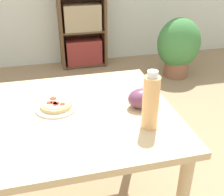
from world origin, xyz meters
name	(u,v)px	position (x,y,z in m)	size (l,w,h in m)	color
dining_table	(74,131)	(-0.09, -0.10, 0.65)	(1.01, 0.89, 0.76)	#D1B27F
pizza_on_plate	(56,106)	(-0.16, -0.03, 0.77)	(0.22, 0.22, 0.04)	white
grape_bunch	(142,98)	(0.26, -0.13, 0.81)	(0.14, 0.12, 0.10)	#6B3856
drink_bottle	(151,102)	(0.24, -0.30, 0.89)	(0.07, 0.07, 0.28)	#EFB270
bookshelf	(82,16)	(0.34, 2.43, 0.68)	(0.62, 0.32, 1.44)	brown
potted_plant_floor	(179,46)	(1.43, 1.76, 0.40)	(0.54, 0.46, 0.75)	#8E5B42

